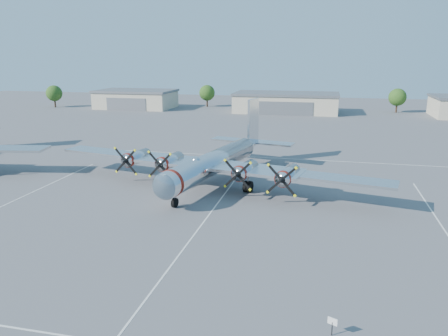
% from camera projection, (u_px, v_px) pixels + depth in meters
% --- Properties ---
extents(ground, '(260.00, 260.00, 0.00)m').
position_uv_depth(ground, '(212.00, 210.00, 44.94)').
color(ground, '#555558').
rests_on(ground, ground).
extents(parking_lines, '(60.00, 50.08, 0.01)m').
position_uv_depth(parking_lines, '(208.00, 216.00, 43.29)').
color(parking_lines, silver).
rests_on(parking_lines, ground).
extents(hangar_west, '(22.60, 14.60, 5.40)m').
position_uv_depth(hangar_west, '(136.00, 99.00, 131.39)').
color(hangar_west, '#BAB094').
rests_on(hangar_west, ground).
extents(hangar_center, '(28.60, 14.60, 5.40)m').
position_uv_depth(hangar_center, '(286.00, 102.00, 121.55)').
color(hangar_center, '#BAB094').
rests_on(hangar_center, ground).
extents(tree_far_west, '(4.80, 4.80, 6.64)m').
position_uv_depth(tree_far_west, '(54.00, 93.00, 132.74)').
color(tree_far_west, '#382619').
rests_on(tree_far_west, ground).
extents(tree_west, '(4.80, 4.80, 6.64)m').
position_uv_depth(tree_west, '(207.00, 93.00, 134.21)').
color(tree_west, '#382619').
rests_on(tree_west, ground).
extents(tree_east, '(4.80, 4.80, 6.64)m').
position_uv_depth(tree_east, '(397.00, 97.00, 120.30)').
color(tree_east, '#382619').
rests_on(tree_east, ground).
extents(main_bomber_b29, '(47.52, 37.18, 9.38)m').
position_uv_depth(main_bomber_b29, '(216.00, 183.00, 54.53)').
color(main_bomber_b29, silver).
rests_on(main_bomber_b29, ground).
extents(info_placard, '(0.55, 0.27, 1.12)m').
position_uv_depth(info_placard, '(332.00, 323.00, 24.70)').
color(info_placard, black).
rests_on(info_placard, ground).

